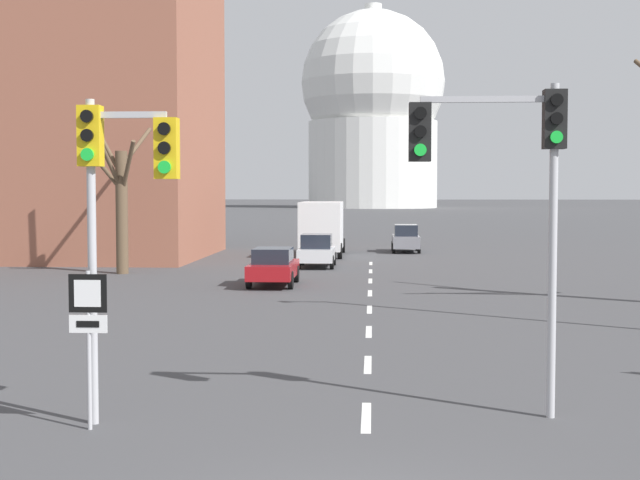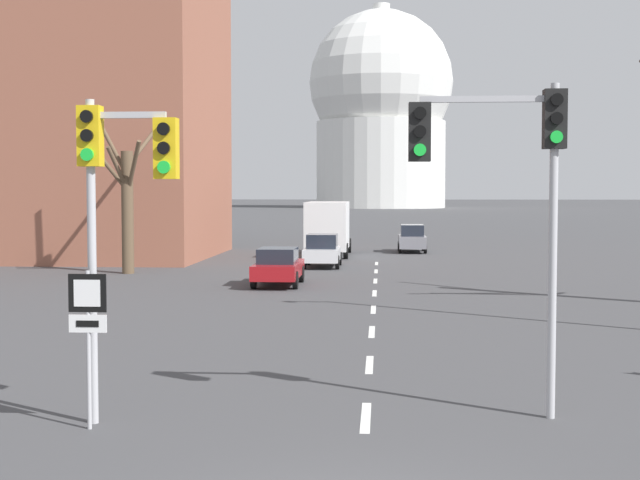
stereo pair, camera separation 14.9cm
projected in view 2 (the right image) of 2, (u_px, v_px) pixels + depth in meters
name	position (u px, v px, depth m)	size (l,w,h in m)	color
lane_stripe_0	(366.00, 417.00, 14.73)	(0.16, 2.00, 0.01)	silver
lane_stripe_1	(369.00, 364.00, 19.21)	(0.16, 2.00, 0.01)	silver
lane_stripe_2	(372.00, 332.00, 23.69)	(0.16, 2.00, 0.01)	silver
lane_stripe_3	(373.00, 309.00, 28.18)	(0.16, 2.00, 0.01)	silver
lane_stripe_4	(374.00, 293.00, 32.66)	(0.16, 2.00, 0.01)	silver
lane_stripe_5	(375.00, 281.00, 37.14)	(0.16, 2.00, 0.01)	silver
lane_stripe_6	(376.00, 271.00, 41.62)	(0.16, 2.00, 0.01)	silver
lane_stripe_7	(377.00, 263.00, 46.11)	(0.16, 2.00, 0.01)	silver
traffic_signal_near_left	(117.00, 180.00, 14.12)	(1.58, 0.34, 5.19)	#B2B2B7
traffic_signal_near_right	(508.00, 164.00, 14.51)	(2.54, 0.34, 5.49)	#B2B2B7
route_sign_post	(88.00, 321.00, 13.91)	(0.60, 0.08, 2.50)	#B2B2B7
sedan_near_left	(278.00, 266.00, 35.31)	(1.79, 4.23, 1.51)	maroon
sedan_near_right	(322.00, 251.00, 43.83)	(1.78, 3.84, 1.65)	silver
sedan_mid_centre	(412.00, 239.00, 54.71)	(1.69, 4.06, 1.70)	slate
delivery_truck	(328.00, 227.00, 51.48)	(2.44, 7.20, 3.14)	#333842
bare_tree_left_near	(198.00, 197.00, 55.33)	(3.92, 1.26, 7.61)	brown
bare_tree_left_far	(127.00, 201.00, 40.37)	(2.56, 3.61, 6.88)	brown
capitol_dome	(381.00, 109.00, 203.07)	(32.71, 32.71, 46.20)	silver
apartment_block_left	(53.00, 10.00, 50.49)	(18.00, 14.00, 28.05)	#935642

